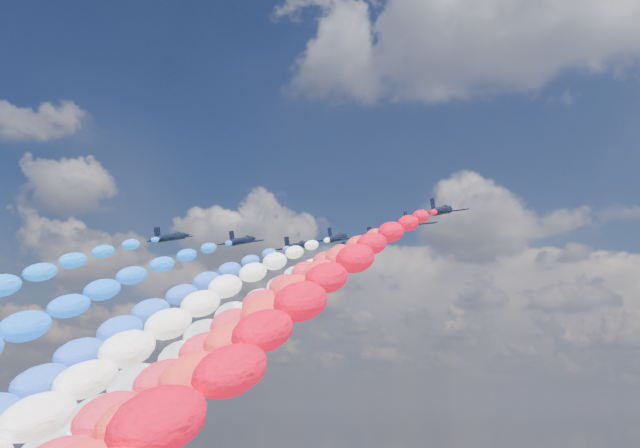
% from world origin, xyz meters
% --- Properties ---
extents(jet_0, '(9.42, 12.75, 6.03)m').
position_xyz_m(jet_0, '(-27.92, -5.68, 93.67)').
color(jet_0, black).
extents(jet_1, '(9.75, 12.99, 6.03)m').
position_xyz_m(jet_1, '(-16.81, 2.97, 93.67)').
color(jet_1, black).
extents(trail_1, '(5.68, 97.28, 49.68)m').
position_xyz_m(trail_1, '(-16.81, -47.84, 70.22)').
color(trail_1, '#1165FF').
extents(jet_2, '(9.60, 12.88, 6.03)m').
position_xyz_m(jet_2, '(-9.03, 12.22, 93.67)').
color(jet_2, black).
extents(trail_2, '(5.68, 97.28, 49.68)m').
position_xyz_m(trail_2, '(-9.03, -38.59, 70.22)').
color(trail_2, blue).
extents(jet_3, '(9.97, 13.15, 6.03)m').
position_xyz_m(jet_3, '(1.73, 8.54, 93.67)').
color(jet_3, black).
extents(trail_3, '(5.68, 97.28, 49.68)m').
position_xyz_m(trail_3, '(1.73, -42.26, 70.22)').
color(trail_3, white).
extents(jet_4, '(9.78, 13.01, 6.03)m').
position_xyz_m(jet_4, '(-0.69, 21.17, 93.67)').
color(jet_4, black).
extents(trail_4, '(5.68, 97.28, 49.68)m').
position_xyz_m(trail_4, '(-0.69, -29.63, 70.22)').
color(trail_4, white).
extents(jet_5, '(9.64, 12.91, 6.03)m').
position_xyz_m(jet_5, '(9.36, 11.17, 93.67)').
color(jet_5, black).
extents(trail_5, '(5.68, 97.28, 49.68)m').
position_xyz_m(trail_5, '(9.36, -39.63, 70.22)').
color(trail_5, red).
extents(jet_6, '(10.00, 13.17, 6.03)m').
position_xyz_m(jet_6, '(18.95, 2.85, 93.67)').
color(jet_6, black).
extents(trail_6, '(5.68, 97.28, 49.68)m').
position_xyz_m(trail_6, '(18.95, -47.96, 70.22)').
color(trail_6, red).
extents(jet_7, '(9.84, 13.05, 6.03)m').
position_xyz_m(jet_7, '(26.29, -3.54, 93.67)').
color(jet_7, black).
extents(trail_7, '(5.68, 97.28, 49.68)m').
position_xyz_m(trail_7, '(26.29, -54.35, 70.22)').
color(trail_7, red).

